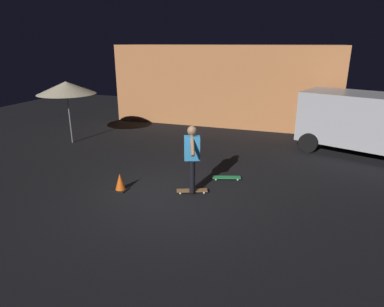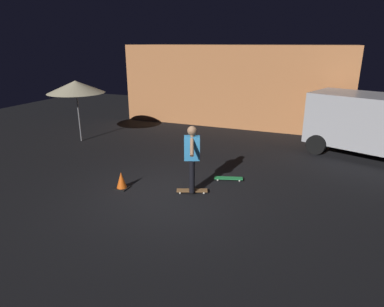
{
  "view_description": "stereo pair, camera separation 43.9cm",
  "coord_description": "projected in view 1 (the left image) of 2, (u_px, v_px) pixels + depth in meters",
  "views": [
    {
      "loc": [
        2.96,
        -6.92,
        3.63
      ],
      "look_at": [
        0.49,
        0.42,
        1.05
      ],
      "focal_mm": 31.24,
      "sensor_mm": 36.0,
      "label": 1
    },
    {
      "loc": [
        3.37,
        -6.76,
        3.63
      ],
      "look_at": [
        0.49,
        0.42,
        1.05
      ],
      "focal_mm": 31.24,
      "sensor_mm": 36.0,
      "label": 2
    }
  ],
  "objects": [
    {
      "name": "parked_van",
      "position": [
        375.0,
        121.0,
        10.99
      ],
      "size": [
        4.97,
        3.49,
        2.03
      ],
      "color": "#B2B2B7",
      "rests_on": "ground_plane"
    },
    {
      "name": "low_building",
      "position": [
        227.0,
        84.0,
        15.86
      ],
      "size": [
        10.05,
        3.24,
        3.53
      ],
      "color": "#C67A47",
      "rests_on": "ground_plane"
    },
    {
      "name": "skateboard_ridden",
      "position": [
        192.0,
        191.0,
        8.48
      ],
      "size": [
        0.8,
        0.47,
        0.07
      ],
      "color": "olive",
      "rests_on": "ground_plane"
    },
    {
      "name": "patio_umbrella",
      "position": [
        66.0,
        88.0,
        12.07
      ],
      "size": [
        2.1,
        2.1,
        2.3
      ],
      "color": "slate",
      "rests_on": "ground_plane"
    },
    {
      "name": "skater",
      "position": [
        192.0,
        154.0,
        8.17
      ],
      "size": [
        0.45,
        0.95,
        1.67
      ],
      "color": "black",
      "rests_on": "skateboard_ridden"
    },
    {
      "name": "skateboard_spare",
      "position": [
        227.0,
        177.0,
        9.3
      ],
      "size": [
        0.8,
        0.42,
        0.07
      ],
      "color": "green",
      "rests_on": "ground_plane"
    },
    {
      "name": "traffic_cone",
      "position": [
        120.0,
        183.0,
        8.57
      ],
      "size": [
        0.34,
        0.34,
        0.46
      ],
      "color": "black",
      "rests_on": "ground_plane"
    },
    {
      "name": "ground_plane",
      "position": [
        168.0,
        197.0,
        8.26
      ],
      "size": [
        28.0,
        28.0,
        0.0
      ],
      "primitive_type": "plane",
      "color": "black"
    }
  ]
}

